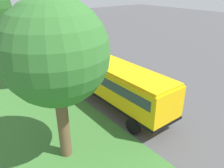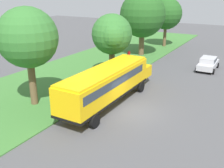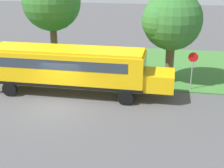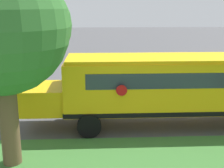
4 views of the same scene
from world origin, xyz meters
TOP-DOWN VIEW (x-y plane):
  - ground_plane at (0.00, 0.00)m, footprint 120.00×120.00m
  - grass_verge at (-10.00, 0.00)m, footprint 12.00×80.00m
  - school_bus at (-2.45, 0.34)m, footprint 2.85×12.42m
  - car_silver_nearest at (2.80, 14.81)m, footprint 2.02×4.40m
  - oak_tree_beside_bus at (-7.83, -2.76)m, footprint 4.72×4.72m
  - oak_tree_roadside_mid at (-5.73, 6.67)m, footprint 4.26×4.27m
  - oak_tree_far_end at (-7.03, 17.55)m, footprint 6.35×6.35m
  - oak_tree_across_road at (-6.29, 25.42)m, footprint 5.08×5.08m
  - stop_sign at (-4.60, 8.41)m, footprint 0.08×0.68m

SIDE VIEW (x-z plane):
  - ground_plane at x=0.00m, z-range 0.00..0.00m
  - grass_verge at x=-10.00m, z-range 0.00..0.08m
  - car_silver_nearest at x=2.80m, z-range 0.10..1.66m
  - stop_sign at x=-4.60m, z-range 0.37..3.11m
  - school_bus at x=-2.45m, z-range 0.34..3.50m
  - oak_tree_roadside_mid at x=-5.73m, z-range 1.25..8.06m
  - oak_tree_across_road at x=-6.29m, z-range 1.42..9.36m
  - oak_tree_beside_bus at x=-7.83m, z-range 1.64..9.60m
  - oak_tree_far_end at x=-7.03m, z-range 1.26..10.25m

